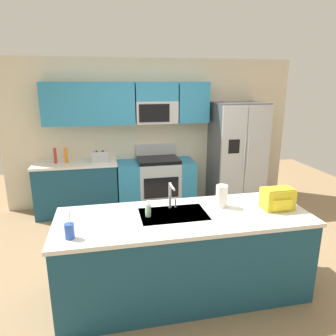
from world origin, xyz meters
The scene contains 14 objects.
ground_plane centered at (0.00, 0.00, 0.00)m, with size 9.00×9.00×0.00m, color #997A56.
kitchen_wall_unit centered at (-0.14, 2.08, 1.47)m, with size 5.20×0.43×2.60m.
back_counter centered at (-1.38, 1.80, 0.45)m, with size 1.37×0.63×0.90m.
range_oven centered at (-0.01, 1.80, 0.44)m, with size 1.36×0.61×1.10m.
refrigerator centered at (1.48, 1.73, 0.93)m, with size 0.90×0.76×1.85m.
island_counter centered at (-0.13, -0.65, 0.45)m, with size 2.57×0.93×0.90m.
toaster centered at (-0.97, 1.75, 0.99)m, with size 0.28×0.16×0.18m.
pepper_mill centered at (-1.69, 1.80, 1.03)m, with size 0.05×0.05×0.26m, color #B2332D.
bottle_orange centered at (-1.52, 1.81, 1.02)m, with size 0.06×0.06×0.25m, color orange.
sink_faucet centered at (-0.23, -0.46, 1.07)m, with size 0.08×0.21×0.28m.
drink_cup_blue centered at (-1.22, -0.92, 0.97)m, with size 0.08×0.08×0.26m.
soap_dispenser centered at (-0.49, -0.60, 0.97)m, with size 0.06×0.06×0.17m.
paper_towel_roll centered at (0.32, -0.51, 1.02)m, with size 0.12×0.12×0.24m, color white.
backpack centered at (0.88, -0.69, 1.02)m, with size 0.32×0.22×0.23m.
Camera 1 is at (-0.88, -3.46, 2.20)m, focal length 33.33 mm.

